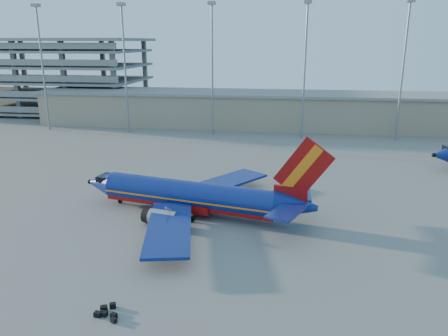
{
  "coord_description": "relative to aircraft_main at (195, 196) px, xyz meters",
  "views": [
    {
      "loc": [
        11.8,
        -50.59,
        20.59
      ],
      "look_at": [
        3.53,
        5.74,
        4.0
      ],
      "focal_mm": 35.0,
      "sensor_mm": 36.0,
      "label": 1
    }
  ],
  "objects": [
    {
      "name": "parking_garage",
      "position": [
        -62.95,
        75.43,
        9.41
      ],
      "size": [
        62.0,
        32.0,
        21.4
      ],
      "color": "slate",
      "rests_on": "ground"
    },
    {
      "name": "ground",
      "position": [
        -0.95,
        1.38,
        -2.31
      ],
      "size": [
        220.0,
        220.0,
        0.0
      ],
      "primitive_type": "plane",
      "color": "slate",
      "rests_on": "ground"
    },
    {
      "name": "light_mast_row",
      "position": [
        4.05,
        47.38,
        15.24
      ],
      "size": [
        101.6,
        1.6,
        28.65
      ],
      "color": "gray",
      "rests_on": "ground"
    },
    {
      "name": "aircraft_main",
      "position": [
        0.0,
        0.0,
        0.0
      ],
      "size": [
        31.66,
        30.14,
        10.84
      ],
      "rotation": [
        0.0,
        0.0,
        -0.21
      ],
      "color": "navy",
      "rests_on": "ground"
    },
    {
      "name": "terminal_building",
      "position": [
        9.05,
        59.38,
        2.0
      ],
      "size": [
        122.0,
        16.0,
        8.5
      ],
      "color": "gray",
      "rests_on": "ground"
    },
    {
      "name": "luggage_pile",
      "position": [
        -2.53,
        -21.31,
        -2.1
      ],
      "size": [
        2.07,
        2.28,
        0.52
      ],
      "color": "black",
      "rests_on": "ground"
    }
  ]
}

